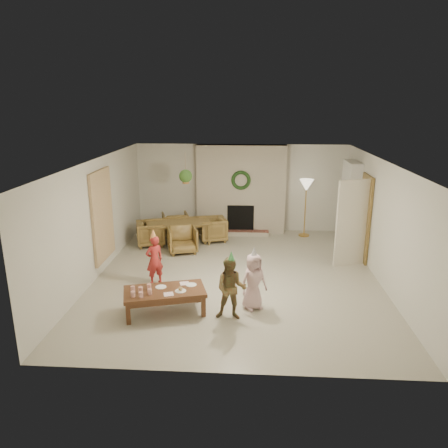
# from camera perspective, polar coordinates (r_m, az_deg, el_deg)

# --- Properties ---
(floor) EXTENTS (7.00, 7.00, 0.00)m
(floor) POSITION_cam_1_polar(r_m,az_deg,el_deg) (9.42, 1.68, -6.86)
(floor) COLOR #B7B29E
(floor) RESTS_ON ground
(ceiling) EXTENTS (7.00, 7.00, 0.00)m
(ceiling) POSITION_cam_1_polar(r_m,az_deg,el_deg) (8.75, 1.81, 8.39)
(ceiling) COLOR white
(ceiling) RESTS_ON wall_back
(wall_back) EXTENTS (7.00, 0.00, 7.00)m
(wall_back) POSITION_cam_1_polar(r_m,az_deg,el_deg) (12.41, 2.31, 4.82)
(wall_back) COLOR silver
(wall_back) RESTS_ON floor
(wall_front) EXTENTS (7.00, 0.00, 7.00)m
(wall_front) POSITION_cam_1_polar(r_m,az_deg,el_deg) (5.72, 0.51, -8.97)
(wall_front) COLOR silver
(wall_front) RESTS_ON floor
(wall_left) EXTENTS (0.00, 7.00, 7.00)m
(wall_left) POSITION_cam_1_polar(r_m,az_deg,el_deg) (9.58, -16.49, 0.77)
(wall_left) COLOR silver
(wall_left) RESTS_ON floor
(wall_right) EXTENTS (0.00, 7.00, 7.00)m
(wall_right) POSITION_cam_1_polar(r_m,az_deg,el_deg) (9.40, 20.33, 0.14)
(wall_right) COLOR silver
(wall_right) RESTS_ON floor
(fireplace_mass) EXTENTS (2.50, 0.40, 2.50)m
(fireplace_mass) POSITION_cam_1_polar(r_m,az_deg,el_deg) (12.22, 2.28, 4.64)
(fireplace_mass) COLOR #602C19
(fireplace_mass) RESTS_ON floor
(fireplace_hearth) EXTENTS (1.60, 0.30, 0.12)m
(fireplace_hearth) POSITION_cam_1_polar(r_m,az_deg,el_deg) (12.17, 2.18, -1.19)
(fireplace_hearth) COLOR #5B2019
(fireplace_hearth) RESTS_ON floor
(fireplace_firebox) EXTENTS (0.75, 0.12, 0.75)m
(fireplace_firebox) POSITION_cam_1_polar(r_m,az_deg,el_deg) (12.23, 2.22, 0.80)
(fireplace_firebox) COLOR black
(fireplace_firebox) RESTS_ON floor
(fireplace_wreath) EXTENTS (0.54, 0.10, 0.54)m
(fireplace_wreath) POSITION_cam_1_polar(r_m,az_deg,el_deg) (11.93, 2.27, 5.83)
(fireplace_wreath) COLOR #183A16
(fireplace_wreath) RESTS_ON fireplace_mass
(floor_lamp_base) EXTENTS (0.30, 0.30, 0.03)m
(floor_lamp_base) POSITION_cam_1_polar(r_m,az_deg,el_deg) (12.32, 10.57, -1.45)
(floor_lamp_base) COLOR gold
(floor_lamp_base) RESTS_ON floor
(floor_lamp_post) EXTENTS (0.03, 0.03, 1.45)m
(floor_lamp_post) POSITION_cam_1_polar(r_m,az_deg,el_deg) (12.13, 10.75, 1.86)
(floor_lamp_post) COLOR gold
(floor_lamp_post) RESTS_ON floor
(floor_lamp_shade) EXTENTS (0.39, 0.39, 0.32)m
(floor_lamp_shade) POSITION_cam_1_polar(r_m,az_deg,el_deg) (11.98, 10.92, 5.09)
(floor_lamp_shade) COLOR beige
(floor_lamp_shade) RESTS_ON floor_lamp_post
(bookshelf_carcass) EXTENTS (0.30, 1.00, 2.20)m
(bookshelf_carcass) POSITION_cam_1_polar(r_m,az_deg,el_deg) (11.56, 16.38, 2.57)
(bookshelf_carcass) COLOR white
(bookshelf_carcass) RESTS_ON floor
(bookshelf_shelf_a) EXTENTS (0.30, 0.92, 0.03)m
(bookshelf_shelf_a) POSITION_cam_1_polar(r_m,az_deg,el_deg) (11.71, 16.03, -0.52)
(bookshelf_shelf_a) COLOR white
(bookshelf_shelf_a) RESTS_ON bookshelf_carcass
(bookshelf_shelf_b) EXTENTS (0.30, 0.92, 0.03)m
(bookshelf_shelf_b) POSITION_cam_1_polar(r_m,az_deg,el_deg) (11.61, 16.19, 1.37)
(bookshelf_shelf_b) COLOR white
(bookshelf_shelf_b) RESTS_ON bookshelf_carcass
(bookshelf_shelf_c) EXTENTS (0.30, 0.92, 0.03)m
(bookshelf_shelf_c) POSITION_cam_1_polar(r_m,az_deg,el_deg) (11.52, 16.34, 3.30)
(bookshelf_shelf_c) COLOR white
(bookshelf_shelf_c) RESTS_ON bookshelf_carcass
(bookshelf_shelf_d) EXTENTS (0.30, 0.92, 0.03)m
(bookshelf_shelf_d) POSITION_cam_1_polar(r_m,az_deg,el_deg) (11.44, 16.50, 5.25)
(bookshelf_shelf_d) COLOR white
(bookshelf_shelf_d) RESTS_ON bookshelf_carcass
(books_row_lower) EXTENTS (0.20, 0.40, 0.24)m
(books_row_lower) POSITION_cam_1_polar(r_m,az_deg,el_deg) (11.53, 16.14, -0.07)
(books_row_lower) COLOR maroon
(books_row_lower) RESTS_ON bookshelf_shelf_a
(books_row_mid) EXTENTS (0.20, 0.44, 0.24)m
(books_row_mid) POSITION_cam_1_polar(r_m,az_deg,el_deg) (11.62, 16.09, 2.10)
(books_row_mid) COLOR navy
(books_row_mid) RESTS_ON bookshelf_shelf_b
(books_row_upper) EXTENTS (0.20, 0.36, 0.22)m
(books_row_upper) POSITION_cam_1_polar(r_m,az_deg,el_deg) (11.39, 16.40, 3.82)
(books_row_upper) COLOR gold
(books_row_upper) RESTS_ON bookshelf_shelf_c
(door_frame) EXTENTS (0.05, 0.86, 2.04)m
(door_frame) POSITION_cam_1_polar(r_m,az_deg,el_deg) (10.57, 18.23, 0.73)
(door_frame) COLOR olive
(door_frame) RESTS_ON floor
(door_leaf) EXTENTS (0.77, 0.32, 2.00)m
(door_leaf) POSITION_cam_1_polar(r_m,az_deg,el_deg) (10.12, 16.65, 0.10)
(door_leaf) COLOR beige
(door_leaf) RESTS_ON floor
(curtain_panel) EXTENTS (0.06, 1.20, 2.00)m
(curtain_panel) POSITION_cam_1_polar(r_m,az_deg,el_deg) (9.75, -15.88, 1.08)
(curtain_panel) COLOR beige
(curtain_panel) RESTS_ON wall_left
(dining_table) EXTENTS (1.87, 1.37, 0.59)m
(dining_table) POSITION_cam_1_polar(r_m,az_deg,el_deg) (11.47, -6.04, -1.14)
(dining_table) COLOR olive
(dining_table) RESTS_ON floor
(dining_chair_near) EXTENTS (0.87, 0.88, 0.65)m
(dining_chair_near) POSITION_cam_1_polar(r_m,az_deg,el_deg) (10.77, -5.55, -2.11)
(dining_chair_near) COLOR olive
(dining_chair_near) RESTS_ON floor
(dining_chair_far) EXTENTS (0.87, 0.88, 0.65)m
(dining_chair_far) POSITION_cam_1_polar(r_m,az_deg,el_deg) (12.16, -6.49, 0.00)
(dining_chair_far) COLOR olive
(dining_chair_far) RESTS_ON floor
(dining_chair_left) EXTENTS (0.88, 0.87, 0.65)m
(dining_chair_left) POSITION_cam_1_polar(r_m,az_deg,el_deg) (11.40, -9.71, -1.23)
(dining_chair_left) COLOR olive
(dining_chair_left) RESTS_ON floor
(dining_chair_right) EXTENTS (0.88, 0.87, 0.65)m
(dining_chair_right) POSITION_cam_1_polar(r_m,az_deg,el_deg) (11.60, -1.55, -0.69)
(dining_chair_right) COLOR olive
(dining_chair_right) RESTS_ON floor
(hanging_plant_cord) EXTENTS (0.01, 0.01, 0.70)m
(hanging_plant_cord) POSITION_cam_1_polar(r_m,az_deg,el_deg) (10.41, -5.16, 7.61)
(hanging_plant_cord) COLOR tan
(hanging_plant_cord) RESTS_ON ceiling
(hanging_plant_pot) EXTENTS (0.16, 0.16, 0.12)m
(hanging_plant_pot) POSITION_cam_1_polar(r_m,az_deg,el_deg) (10.46, -5.11, 5.72)
(hanging_plant_pot) COLOR #956130
(hanging_plant_pot) RESTS_ON hanging_plant_cord
(hanging_plant_foliage) EXTENTS (0.32, 0.32, 0.32)m
(hanging_plant_foliage) POSITION_cam_1_polar(r_m,az_deg,el_deg) (10.44, -5.13, 6.37)
(hanging_plant_foliage) COLOR #244517
(hanging_plant_foliage) RESTS_ON hanging_plant_pot
(coffee_table_top) EXTENTS (1.57, 1.08, 0.07)m
(coffee_table_top) POSITION_cam_1_polar(r_m,az_deg,el_deg) (7.78, -7.91, -8.90)
(coffee_table_top) COLOR brown
(coffee_table_top) RESTS_ON floor
(coffee_table_apron) EXTENTS (1.43, 0.94, 0.09)m
(coffee_table_apron) POSITION_cam_1_polar(r_m,az_deg,el_deg) (7.81, -7.89, -9.41)
(coffee_table_apron) COLOR brown
(coffee_table_apron) RESTS_ON floor
(coffee_leg_fl) EXTENTS (0.09, 0.09, 0.37)m
(coffee_leg_fl) POSITION_cam_1_polar(r_m,az_deg,el_deg) (7.60, -12.62, -11.61)
(coffee_leg_fl) COLOR brown
(coffee_leg_fl) RESTS_ON floor
(coffee_leg_fr) EXTENTS (0.09, 0.09, 0.37)m
(coffee_leg_fr) POSITION_cam_1_polar(r_m,az_deg,el_deg) (7.68, -2.77, -10.91)
(coffee_leg_fr) COLOR brown
(coffee_leg_fr) RESTS_ON floor
(coffee_leg_bl) EXTENTS (0.09, 0.09, 0.37)m
(coffee_leg_bl) POSITION_cam_1_polar(r_m,az_deg,el_deg) (8.12, -12.64, -9.73)
(coffee_leg_bl) COLOR brown
(coffee_leg_bl) RESTS_ON floor
(coffee_leg_br) EXTENTS (0.09, 0.09, 0.37)m
(coffee_leg_br) POSITION_cam_1_polar(r_m,az_deg,el_deg) (8.20, -3.46, -9.10)
(coffee_leg_br) COLOR brown
(coffee_leg_br) RESTS_ON floor
(cup_a) EXTENTS (0.09, 0.09, 0.10)m
(cup_a) POSITION_cam_1_polar(r_m,az_deg,el_deg) (7.58, -12.01, -9.11)
(cup_a) COLOR white
(cup_a) RESTS_ON coffee_table_top
(cup_b) EXTENTS (0.09, 0.09, 0.10)m
(cup_b) POSITION_cam_1_polar(r_m,az_deg,el_deg) (7.78, -12.03, -8.44)
(cup_b) COLOR white
(cup_b) RESTS_ON coffee_table_top
(cup_c) EXTENTS (0.09, 0.09, 0.10)m
(cup_c) POSITION_cam_1_polar(r_m,az_deg,el_deg) (7.53, -10.99, -9.23)
(cup_c) COLOR white
(cup_c) RESTS_ON coffee_table_top
(cup_d) EXTENTS (0.09, 0.09, 0.10)m
(cup_d) POSITION_cam_1_polar(r_m,az_deg,el_deg) (7.73, -11.04, -8.55)
(cup_d) COLOR white
(cup_d) RESTS_ON coffee_table_top
(cup_e) EXTENTS (0.09, 0.09, 0.10)m
(cup_e) POSITION_cam_1_polar(r_m,az_deg,el_deg) (7.61, -9.85, -8.88)
(cup_e) COLOR white
(cup_e) RESTS_ON coffee_table_top
(cup_f) EXTENTS (0.09, 0.09, 0.10)m
(cup_f) POSITION_cam_1_polar(r_m,az_deg,el_deg) (7.81, -9.93, -8.21)
(cup_f) COLOR white
(cup_f) RESTS_ON coffee_table_top
(plate_a) EXTENTS (0.24, 0.24, 0.01)m
(plate_a) POSITION_cam_1_polar(r_m,az_deg,el_deg) (7.88, -8.40, -8.28)
(plate_a) COLOR white
(plate_a) RESTS_ON coffee_table_top
(plate_b) EXTENTS (0.24, 0.24, 0.01)m
(plate_b) POSITION_cam_1_polar(r_m,az_deg,el_deg) (7.69, -5.79, -8.84)
(plate_b) COLOR white
(plate_b) RESTS_ON coffee_table_top
(plate_c) EXTENTS (0.24, 0.24, 0.01)m
(plate_c) POSITION_cam_1_polar(r_m,az_deg,el_deg) (7.91, -4.39, -8.06)
(plate_c) COLOR white
(plate_c) RESTS_ON coffee_table_top
(food_scoop) EXTENTS (0.09, 0.09, 0.08)m
(food_scoop) POSITION_cam_1_polar(r_m,az_deg,el_deg) (7.67, -5.80, -8.55)
(food_scoop) COLOR tan
(food_scoop) RESTS_ON plate_b
(napkin_left) EXTENTS (0.20, 0.20, 0.01)m
(napkin_left) POSITION_cam_1_polar(r_m,az_deg,el_deg) (7.59, -7.38, -9.24)
(napkin_left) COLOR #FFBBCC
(napkin_left) RESTS_ON coffee_table_top
(napkin_right) EXTENTS (0.20, 0.20, 0.01)m
(napkin_right) POSITION_cam_1_polar(r_m,az_deg,el_deg) (7.98, -5.27, -7.87)
(napkin_right) COLOR #FFBBCC
(napkin_right) RESTS_ON coffee_table_top
(child_red) EXTENTS (0.45, 0.43, 1.04)m
(child_red) POSITION_cam_1_polar(r_m,az_deg,el_deg) (8.94, -9.23, -4.76)
(child_red) COLOR #A52523
(child_red) RESTS_ON floor
(party_hat_red) EXTENTS (0.18, 0.18, 0.20)m
(party_hat_red) POSITION_cam_1_polar(r_m,az_deg,el_deg) (8.76, -9.39, -1.31)
(party_hat_red) COLOR #E4D34C
(party_hat_red) RESTS_ON child_red
(child_plaid) EXTENTS (0.56, 0.45, 1.12)m
(child_plaid) POSITION_cam_1_polar(r_m,az_deg,el_deg) (7.45, 0.95, -8.61)
(child_plaid) COLOR brown
(child_plaid) RESTS_ON floor
(party_hat_plaid) EXTENTS (0.17, 0.17, 0.18)m
(party_hat_plaid) POSITION_cam_1_polar(r_m,az_deg,el_deg) (7.22, 0.98, -4.29)
(party_hat_plaid) COLOR #45A150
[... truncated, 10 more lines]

